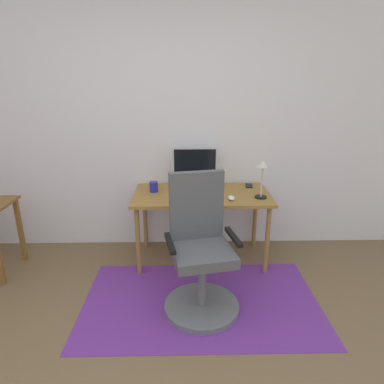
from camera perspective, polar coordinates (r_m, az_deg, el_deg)
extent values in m
cube|color=silver|center=(3.49, -4.34, 11.28)|extent=(6.00, 0.10, 2.60)
cube|color=#682E8B|center=(2.90, 1.55, -18.17)|extent=(1.93, 1.14, 0.01)
cube|color=olive|center=(3.23, 1.68, -0.51)|extent=(1.31, 0.68, 0.03)
cylinder|color=olive|center=(3.13, -9.22, -8.34)|extent=(0.04, 0.04, 0.67)
cylinder|color=olive|center=(3.19, 12.76, -8.04)|extent=(0.04, 0.04, 0.67)
cylinder|color=olive|center=(3.64, -8.05, -4.35)|extent=(0.04, 0.04, 0.67)
cylinder|color=olive|center=(3.69, 10.75, -4.16)|extent=(0.04, 0.04, 0.67)
cylinder|color=#B2B2B7|center=(3.41, 0.47, 0.92)|extent=(0.18, 0.18, 0.01)
cylinder|color=#B2B2B7|center=(3.39, 0.48, 1.93)|extent=(0.04, 0.04, 0.11)
cube|color=#B7B7BC|center=(3.34, 0.49, 5.26)|extent=(0.45, 0.04, 0.29)
cube|color=black|center=(3.32, 0.50, 5.18)|extent=(0.41, 0.00, 0.25)
cube|color=black|center=(3.02, 0.38, -1.38)|extent=(0.43, 0.13, 0.02)
ellipsoid|color=white|center=(3.07, 6.75, -1.02)|extent=(0.06, 0.10, 0.03)
cylinder|color=#242696|center=(3.28, -6.57, 0.89)|extent=(0.08, 0.08, 0.10)
cube|color=black|center=(3.50, 9.74, 1.09)|extent=(0.09, 0.15, 0.01)
cylinder|color=black|center=(3.17, 11.70, -0.85)|extent=(0.11, 0.11, 0.01)
cylinder|color=beige|center=(3.12, 11.88, 1.72)|extent=(0.02, 0.02, 0.28)
cone|color=beige|center=(3.08, 12.09, 4.76)|extent=(0.10, 0.10, 0.06)
cylinder|color=slate|center=(2.81, 1.66, -19.03)|extent=(0.60, 0.60, 0.05)
cylinder|color=slate|center=(2.67, 1.71, -15.07)|extent=(0.06, 0.06, 0.42)
cube|color=#4C4C51|center=(2.55, 1.76, -10.42)|extent=(0.52, 0.52, 0.08)
cube|color=#4C4C51|center=(2.58, 0.78, -2.32)|extent=(0.43, 0.14, 0.54)
cube|color=black|center=(2.45, -3.79, -8.74)|extent=(0.10, 0.31, 0.03)
cube|color=black|center=(2.56, 7.11, -7.62)|extent=(0.10, 0.31, 0.03)
cube|color=brown|center=(3.73, -27.33, -5.83)|extent=(0.04, 0.04, 0.66)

